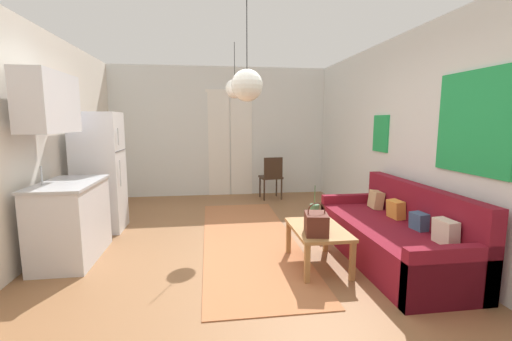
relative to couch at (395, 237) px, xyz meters
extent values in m
cube|color=#8E603D|center=(-1.81, 0.02, -0.33)|extent=(5.05, 8.11, 0.10)
cube|color=silver|center=(-1.81, 3.83, 1.07)|extent=(4.65, 0.10, 2.69)
cube|color=white|center=(-1.85, 3.76, 0.80)|extent=(0.45, 0.02, 2.16)
cube|color=white|center=(-1.38, 3.76, 0.80)|extent=(0.45, 0.02, 2.16)
cube|color=white|center=(-1.61, 3.76, 1.91)|extent=(1.00, 0.03, 0.06)
cube|color=silver|center=(0.47, 0.02, 1.07)|extent=(0.10, 7.71, 2.69)
cube|color=green|center=(0.41, -0.52, 1.28)|extent=(0.02, 0.94, 0.98)
cube|color=green|center=(0.41, 1.21, 1.12)|extent=(0.02, 0.41, 0.53)
cube|color=blue|center=(-4.02, 1.09, 1.47)|extent=(0.02, 0.32, 0.40)
cube|color=#B26B42|center=(-1.56, 0.92, -0.27)|extent=(1.19, 3.70, 0.01)
cube|color=maroon|center=(-0.09, 0.00, -0.06)|extent=(0.85, 2.13, 0.43)
cube|color=maroon|center=(0.27, 0.00, 0.15)|extent=(0.15, 2.13, 0.86)
cube|color=maroon|center=(-0.09, -1.01, 0.00)|extent=(0.85, 0.11, 0.55)
cube|color=maroon|center=(-0.09, 1.01, 0.00)|extent=(0.85, 0.11, 0.55)
cube|color=beige|center=(0.11, -0.65, 0.27)|extent=(0.14, 0.24, 0.24)
cube|color=#3D5B7F|center=(0.13, -0.22, 0.24)|extent=(0.15, 0.19, 0.19)
cube|color=gold|center=(0.12, 0.22, 0.26)|extent=(0.15, 0.22, 0.22)
cube|color=tan|center=(0.11, 0.69, 0.26)|extent=(0.16, 0.24, 0.24)
cube|color=#A87542|center=(-0.92, -0.02, 0.14)|extent=(0.54, 0.85, 0.04)
cube|color=#A87542|center=(-1.15, -0.41, -0.08)|extent=(0.05, 0.05, 0.40)
cube|color=#A87542|center=(-0.69, -0.41, -0.08)|extent=(0.05, 0.05, 0.40)
cube|color=#A87542|center=(-1.15, 0.36, -0.08)|extent=(0.05, 0.05, 0.40)
cube|color=#A87542|center=(-0.69, 0.36, -0.08)|extent=(0.05, 0.05, 0.40)
cylinder|color=#47704C|center=(-0.88, 0.22, 0.25)|extent=(0.11, 0.11, 0.20)
cylinder|color=#477F42|center=(-0.88, 0.22, 0.46)|extent=(0.01, 0.01, 0.22)
cube|color=#512319|center=(-1.01, -0.22, 0.26)|extent=(0.27, 0.33, 0.22)
torus|color=#512319|center=(-1.01, -0.22, 0.39)|extent=(0.19, 0.01, 0.19)
cube|color=white|center=(-3.62, 1.62, 0.57)|extent=(0.61, 0.59, 1.70)
cube|color=#4C4C51|center=(-3.32, 1.62, 0.88)|extent=(0.01, 0.57, 0.01)
cylinder|color=#B7BABF|center=(-3.30, 1.46, 1.09)|extent=(0.02, 0.02, 0.24)
cylinder|color=#B7BABF|center=(-3.30, 1.46, 0.58)|extent=(0.02, 0.02, 0.37)
cube|color=silver|center=(-3.64, 0.56, 0.16)|extent=(0.57, 1.03, 0.86)
cube|color=#B7BABF|center=(-3.64, 0.56, 0.60)|extent=(0.60, 1.06, 0.03)
cube|color=#999BA0|center=(-3.64, 0.48, 0.56)|extent=(0.36, 0.40, 0.10)
cylinder|color=#B7BABF|center=(-3.87, 0.48, 0.72)|extent=(0.02, 0.02, 0.20)
cube|color=silver|center=(-3.77, 0.56, 1.49)|extent=(0.32, 0.93, 0.65)
cylinder|color=#382619|center=(-0.67, 3.46, -0.06)|extent=(0.03, 0.03, 0.43)
cylinder|color=#382619|center=(-1.03, 3.42, -0.06)|extent=(0.03, 0.03, 0.43)
cylinder|color=#382619|center=(-0.63, 3.12, -0.06)|extent=(0.03, 0.03, 0.43)
cylinder|color=#382619|center=(-0.99, 3.09, -0.06)|extent=(0.03, 0.03, 0.43)
cube|color=#382619|center=(-0.83, 3.27, 0.16)|extent=(0.46, 0.44, 0.04)
cube|color=#382619|center=(-0.81, 3.10, 0.38)|extent=(0.38, 0.07, 0.41)
cylinder|color=black|center=(-1.74, -0.51, 2.07)|extent=(0.01, 0.01, 0.68)
sphere|color=white|center=(-1.74, -0.51, 1.60)|extent=(0.27, 0.27, 0.27)
cylinder|color=black|center=(-1.68, 1.59, 2.15)|extent=(0.01, 0.01, 0.51)
sphere|color=white|center=(-1.68, 1.59, 1.76)|extent=(0.28, 0.28, 0.28)
camera|label=1|loc=(-2.08, -3.44, 1.30)|focal=23.83mm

